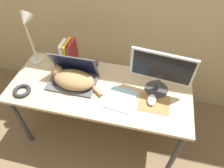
{
  "coord_description": "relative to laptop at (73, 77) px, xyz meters",
  "views": [
    {
      "loc": [
        0.35,
        -0.74,
        1.92
      ],
      "look_at": [
        0.11,
        0.28,
        0.8
      ],
      "focal_mm": 32.0,
      "sensor_mm": 36.0,
      "label": 1
    }
  ],
  "objects": [
    {
      "name": "mousepad",
      "position": [
        0.68,
        -0.09,
        -0.05
      ],
      "size": [
        0.23,
        0.19,
        0.0
      ],
      "color": "olive",
      "rests_on": "desk"
    },
    {
      "name": "desk",
      "position": [
        0.23,
        -0.02,
        -0.12
      ],
      "size": [
        1.49,
        0.62,
        0.7
      ],
      "color": "tan",
      "rests_on": "ground_plane"
    },
    {
      "name": "computer_mouse",
      "position": [
        0.66,
        -0.07,
        -0.03
      ],
      "size": [
        0.07,
        0.11,
        0.03
      ],
      "color": "silver",
      "rests_on": "mousepad"
    },
    {
      "name": "book_row",
      "position": [
        -0.1,
        0.2,
        0.07
      ],
      "size": [
        0.12,
        0.16,
        0.25
      ],
      "color": "white",
      "rests_on": "desk"
    },
    {
      "name": "ground_plane",
      "position": [
        0.23,
        -0.33,
        -0.75
      ],
      "size": [
        12.0,
        12.0,
        0.0
      ],
      "primitive_type": "plane",
      "color": "brown"
    },
    {
      "name": "cable_coil",
      "position": [
        -0.36,
        -0.21,
        -0.03
      ],
      "size": [
        0.14,
        0.14,
        0.03
      ],
      "color": "#232328",
      "rests_on": "desk"
    },
    {
      "name": "external_monitor",
      "position": [
        0.69,
        0.06,
        0.16
      ],
      "size": [
        0.47,
        0.19,
        0.37
      ],
      "color": "#333338",
      "rests_on": "desk"
    },
    {
      "name": "notepad",
      "position": [
        0.42,
        -0.11,
        -0.04
      ],
      "size": [
        0.25,
        0.25,
        0.01
      ],
      "color": "#99C6E0",
      "rests_on": "desk"
    },
    {
      "name": "cat",
      "position": [
        0.01,
        -0.04,
        0.02
      ],
      "size": [
        0.46,
        0.22,
        0.14
      ],
      "color": "#99754C",
      "rests_on": "desk"
    },
    {
      "name": "webcam",
      "position": [
        0.13,
        0.23,
        -0.01
      ],
      "size": [
        0.04,
        0.04,
        0.07
      ],
      "color": "#232328",
      "rests_on": "desk"
    },
    {
      "name": "laptop",
      "position": [
        0.0,
        0.0,
        0.0
      ],
      "size": [
        0.39,
        0.26,
        0.26
      ],
      "color": "#4C4C51",
      "rests_on": "desk"
    },
    {
      "name": "desk_lamp",
      "position": [
        -0.39,
        0.15,
        0.3
      ],
      "size": [
        0.17,
        0.17,
        0.51
      ],
      "color": "beige",
      "rests_on": "desk"
    }
  ]
}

